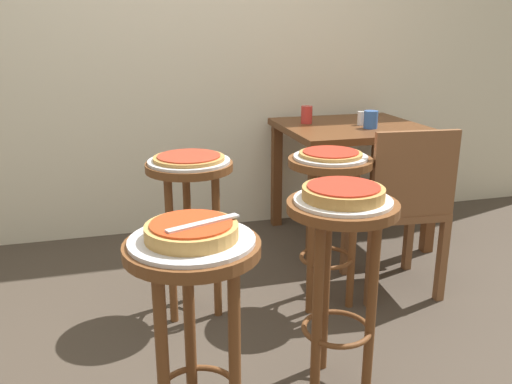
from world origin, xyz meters
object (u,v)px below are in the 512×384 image
(serving_plate_middle, at_px, (343,200))
(stool_leftside, at_px, (329,199))
(pizza_rear, at_px, (189,158))
(wooden_chair, at_px, (401,205))
(serving_plate_leftside, at_px, (331,157))
(serving_plate_rear, at_px, (189,161))
(pizza_server_knife, at_px, (203,223))
(stool_middle, at_px, (340,254))
(pizza_foreground, at_px, (192,231))
(stool_foreground, at_px, (194,305))
(stool_rear, at_px, (191,205))
(dining_table, at_px, (351,145))
(serving_plate_foreground, at_px, (192,240))
(cup_near_edge, at_px, (371,120))
(pizza_middle, at_px, (343,192))
(pizza_leftside, at_px, (331,154))
(condiment_shaker, at_px, (361,118))
(cup_far_edge, at_px, (307,115))

(serving_plate_middle, xyz_separation_m, stool_leftside, (0.21, 0.59, -0.20))
(pizza_rear, relative_size, wooden_chair, 0.37)
(serving_plate_leftside, xyz_separation_m, serving_plate_rear, (-0.62, 0.09, 0.00))
(wooden_chair, xyz_separation_m, pizza_server_knife, (-1.11, -0.84, 0.32))
(serving_plate_rear, height_order, pizza_server_knife, pizza_server_knife)
(stool_middle, xyz_separation_m, wooden_chair, (0.60, 0.61, -0.07))
(pizza_foreground, bearing_deg, stool_foreground, 90.00)
(pizza_foreground, xyz_separation_m, stool_rear, (0.13, 0.90, -0.23))
(stool_foreground, relative_size, stool_leftside, 1.00)
(pizza_rear, relative_size, dining_table, 0.37)
(serving_plate_foreground, distance_m, stool_middle, 0.62)
(stool_middle, height_order, dining_table, stool_middle)
(cup_near_edge, height_order, wooden_chair, wooden_chair)
(stool_leftside, bearing_deg, serving_plate_rear, 171.70)
(serving_plate_foreground, xyz_separation_m, wooden_chair, (1.14, 0.82, -0.27))
(pizza_middle, bearing_deg, serving_plate_foreground, -158.48)
(pizza_leftside, distance_m, cup_near_edge, 0.83)
(dining_table, height_order, condiment_shaker, condiment_shaker)
(condiment_shaker, bearing_deg, pizza_rear, -149.85)
(wooden_chair, bearing_deg, pizza_foreground, -144.17)
(stool_foreground, distance_m, cup_far_edge, 1.98)
(pizza_foreground, distance_m, condiment_shaker, 2.01)
(stool_middle, relative_size, pizza_rear, 2.34)
(serving_plate_foreground, relative_size, stool_leftside, 0.48)
(stool_middle, xyz_separation_m, serving_plate_leftside, (0.21, 0.59, 0.20))
(stool_leftside, xyz_separation_m, pizza_server_knife, (-0.72, -0.83, 0.25))
(serving_plate_foreground, bearing_deg, pizza_leftside, 47.00)
(pizza_foreground, bearing_deg, cup_far_edge, 60.16)
(pizza_middle, xyz_separation_m, condiment_shaker, (0.72, 1.35, 0.00))
(stool_foreground, distance_m, dining_table, 2.00)
(pizza_leftside, bearing_deg, serving_plate_foreground, -133.00)
(serving_plate_rear, bearing_deg, cup_far_edge, 43.49)
(stool_rear, bearing_deg, pizza_foreground, -98.24)
(cup_near_edge, bearing_deg, pizza_leftside, -129.24)
(pizza_middle, xyz_separation_m, wooden_chair, (0.60, 0.61, -0.29))
(pizza_foreground, relative_size, serving_plate_leftside, 0.77)
(serving_plate_foreground, xyz_separation_m, serving_plate_rear, (0.13, 0.90, 0.00))
(serving_plate_leftside, height_order, cup_near_edge, cup_near_edge)
(dining_table, bearing_deg, stool_leftside, -121.30)
(pizza_middle, relative_size, pizza_leftside, 0.98)
(cup_far_edge, height_order, wooden_chair, wooden_chair)
(pizza_middle, height_order, pizza_server_knife, pizza_server_knife)
(serving_plate_middle, distance_m, cup_far_edge, 1.55)
(serving_plate_middle, relative_size, serving_plate_rear, 0.93)
(serving_plate_rear, distance_m, pizza_rear, 0.02)
(stool_leftside, distance_m, pizza_rear, 0.67)
(serving_plate_rear, relative_size, cup_near_edge, 3.52)
(dining_table, bearing_deg, serving_plate_rear, -148.17)
(dining_table, distance_m, cup_far_edge, 0.33)
(stool_leftside, distance_m, cup_far_edge, 0.95)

